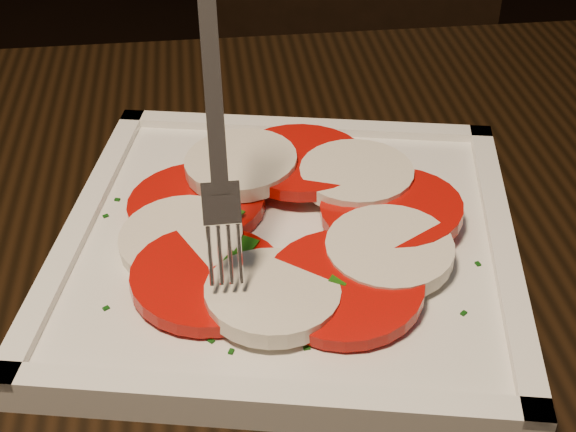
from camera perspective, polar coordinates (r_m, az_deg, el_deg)
chair at (r=1.17m, az=4.00°, el=9.29°), size 0.55×0.55×0.93m
plate at (r=0.49m, az=0.00°, el=-2.10°), size 0.34×0.34×0.01m
caprese_salad at (r=0.48m, az=-0.00°, el=-0.50°), size 0.23×0.21×0.03m
fork at (r=0.41m, az=-5.30°, el=7.83°), size 0.03×0.07×0.17m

